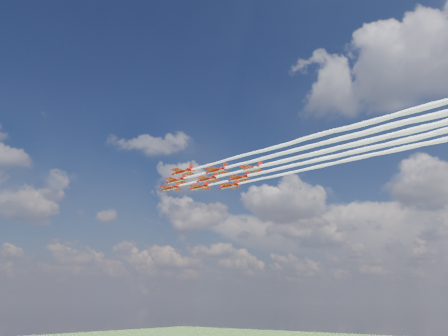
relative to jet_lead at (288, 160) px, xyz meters
The scene contains 9 objects.
jet_lead is the anchor object (origin of this frame).
jet_row2_port 12.28m from the jet_lead, 34.41° to the right, with size 121.49×10.02×2.79m.
jet_row2_starb 12.28m from the jet_lead, 30.15° to the left, with size 121.49×10.02×2.79m.
jet_row3_port 24.55m from the jet_lead, 34.41° to the right, with size 121.49×10.02×2.79m.
jet_row3_centre 20.76m from the jet_lead, ahead, with size 121.49×10.02×2.79m.
jet_row3_starb 24.55m from the jet_lead, 30.15° to the left, with size 121.49×10.02×2.79m.
jet_row4_port 31.82m from the jet_lead, 14.02° to the right, with size 121.49×10.02×2.79m.
jet_row4_starb 31.82m from the jet_lead, ahead, with size 121.49×10.02×2.79m.
jet_tail 41.51m from the jet_lead, ahead, with size 121.49×10.02×2.79m.
Camera 1 is at (102.66, -125.47, 28.89)m, focal length 35.00 mm.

